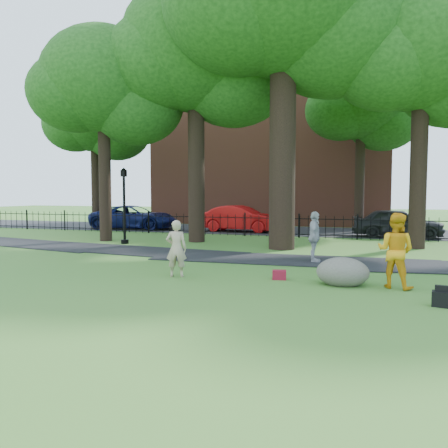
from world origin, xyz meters
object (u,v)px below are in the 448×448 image
(woman, at_px, (176,248))
(big_tree, at_px, (287,5))
(red_sedan, at_px, (241,219))
(man, at_px, (395,251))
(boulder, at_px, (343,270))
(lamppost, at_px, (124,207))

(woman, bearing_deg, big_tree, -118.99)
(woman, xyz_separation_m, red_sedan, (-2.27, 14.63, 0.00))
(big_tree, bearing_deg, man, -59.87)
(boulder, bearing_deg, red_sedan, 115.46)
(big_tree, distance_m, lamppost, 11.28)
(big_tree, bearing_deg, red_sedan, 118.89)
(big_tree, height_order, man, big_tree)
(boulder, bearing_deg, man, 1.50)
(woman, distance_m, boulder, 4.58)
(big_tree, xyz_separation_m, boulder, (2.73, -6.92, -9.75))
(big_tree, distance_m, woman, 11.94)
(man, height_order, red_sedan, man)
(lamppost, bearing_deg, man, -28.74)
(big_tree, bearing_deg, lamppost, -176.37)
(big_tree, height_order, lamppost, big_tree)
(boulder, xyz_separation_m, red_sedan, (-6.82, 14.33, 0.42))
(red_sedan, bearing_deg, boulder, -150.26)
(lamppost, distance_m, red_sedan, 8.66)
(boulder, relative_size, red_sedan, 0.27)
(man, bearing_deg, big_tree, -37.99)
(big_tree, xyz_separation_m, red_sedan, (-4.09, 7.41, -9.33))
(man, bearing_deg, red_sedan, -38.62)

